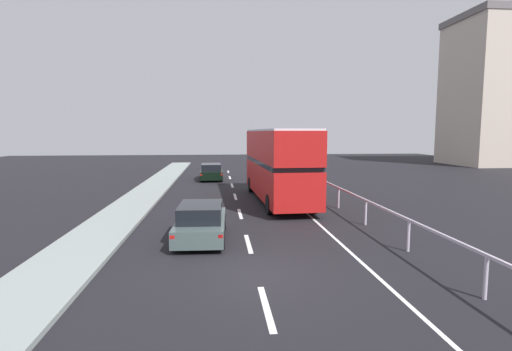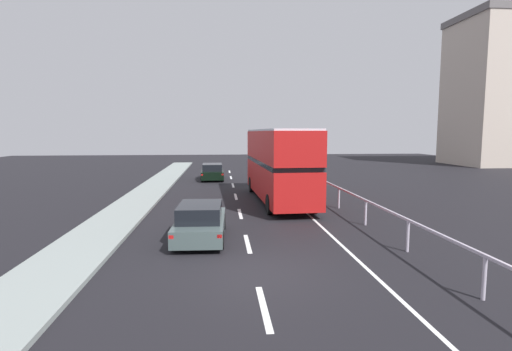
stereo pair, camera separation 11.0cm
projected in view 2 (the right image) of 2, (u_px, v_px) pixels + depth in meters
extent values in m
cube|color=black|center=(255.00, 273.00, 11.31)|extent=(73.60, 120.00, 0.10)
cube|color=gray|center=(49.00, 275.00, 10.78)|extent=(2.35, 80.00, 0.14)
cube|color=silver|center=(264.00, 307.00, 8.95)|extent=(0.16, 2.39, 0.01)
cube|color=silver|center=(248.00, 243.00, 14.11)|extent=(0.16, 2.39, 0.01)
cube|color=silver|center=(240.00, 214.00, 19.27)|extent=(0.16, 2.39, 0.01)
cube|color=silver|center=(236.00, 197.00, 24.43)|extent=(0.16, 2.39, 0.01)
cube|color=silver|center=(233.00, 185.00, 29.59)|extent=(0.16, 2.39, 0.01)
cube|color=silver|center=(231.00, 177.00, 34.75)|extent=(0.16, 2.39, 0.01)
cube|color=silver|center=(229.00, 172.00, 39.90)|extent=(0.16, 2.39, 0.01)
cube|color=silver|center=(302.00, 209.00, 20.52)|extent=(0.12, 46.00, 0.01)
cube|color=#B7ADBE|center=(339.00, 188.00, 20.58)|extent=(0.08, 42.00, 0.08)
cylinder|color=#B7ADBE|center=(484.00, 278.00, 9.31)|extent=(0.10, 0.10, 1.08)
cylinder|color=#B7ADBE|center=(408.00, 236.00, 13.09)|extent=(0.10, 0.10, 1.08)
cylinder|color=#B7ADBE|center=(366.00, 213.00, 16.86)|extent=(0.10, 0.10, 1.08)
cylinder|color=#B7ADBE|center=(339.00, 198.00, 20.64)|extent=(0.10, 0.10, 1.08)
cylinder|color=#B7ADBE|center=(320.00, 188.00, 24.42)|extent=(0.10, 0.10, 1.08)
cylinder|color=#B7ADBE|center=(307.00, 180.00, 28.20)|extent=(0.10, 0.10, 1.08)
cylinder|color=#B7ADBE|center=(297.00, 175.00, 31.98)|extent=(0.10, 0.10, 1.08)
cylinder|color=#B7ADBE|center=(288.00, 170.00, 35.76)|extent=(0.10, 0.10, 1.08)
cylinder|color=#B7ADBE|center=(282.00, 167.00, 39.54)|extent=(0.10, 0.10, 1.08)
cube|color=#B41615|center=(278.00, 180.00, 22.66)|extent=(2.85, 10.46, 1.83)
cube|color=black|center=(278.00, 162.00, 22.54)|extent=(2.86, 10.04, 0.24)
cube|color=#B41615|center=(279.00, 146.00, 22.44)|extent=(2.85, 10.46, 1.65)
cube|color=silver|center=(279.00, 130.00, 22.34)|extent=(2.80, 10.25, 0.10)
cube|color=black|center=(265.00, 170.00, 27.73)|extent=(2.19, 0.13, 1.28)
cube|color=yellow|center=(265.00, 137.00, 27.48)|extent=(1.46, 0.10, 0.28)
cylinder|color=black|center=(251.00, 185.00, 26.32)|extent=(0.32, 1.01, 1.00)
cylinder|color=black|center=(284.00, 184.00, 26.62)|extent=(0.32, 1.01, 1.00)
cylinder|color=black|center=(270.00, 204.00, 19.06)|extent=(0.32, 1.01, 1.00)
cylinder|color=black|center=(314.00, 203.00, 19.36)|extent=(0.32, 1.01, 1.00)
cube|color=#414F4F|center=(201.00, 226.00, 14.73)|extent=(1.90, 4.24, 0.61)
cube|color=black|center=(200.00, 212.00, 14.46)|extent=(1.63, 2.35, 0.57)
cube|color=red|center=(171.00, 237.00, 12.62)|extent=(0.16, 0.07, 0.12)
cube|color=red|center=(220.00, 236.00, 12.71)|extent=(0.16, 0.07, 0.12)
cylinder|color=black|center=(184.00, 222.00, 16.08)|extent=(0.22, 0.65, 0.64)
cylinder|color=black|center=(223.00, 222.00, 16.18)|extent=(0.22, 0.65, 0.64)
cylinder|color=black|center=(174.00, 241.00, 13.32)|extent=(0.22, 0.65, 0.64)
cylinder|color=black|center=(221.00, 240.00, 13.41)|extent=(0.22, 0.65, 0.64)
cube|color=black|center=(212.00, 174.00, 33.16)|extent=(1.92, 4.34, 0.64)
cube|color=black|center=(212.00, 167.00, 32.88)|extent=(1.66, 2.40, 0.55)
cube|color=red|center=(202.00, 175.00, 30.95)|extent=(0.16, 0.06, 0.12)
cube|color=red|center=(223.00, 174.00, 31.14)|extent=(0.16, 0.06, 0.12)
cylinder|color=black|center=(203.00, 174.00, 34.51)|extent=(0.21, 0.64, 0.64)
cylinder|color=black|center=(222.00, 174.00, 34.70)|extent=(0.21, 0.64, 0.64)
cylinder|color=black|center=(202.00, 178.00, 31.65)|extent=(0.21, 0.64, 0.64)
cylinder|color=black|center=(223.00, 178.00, 31.84)|extent=(0.21, 0.64, 0.64)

